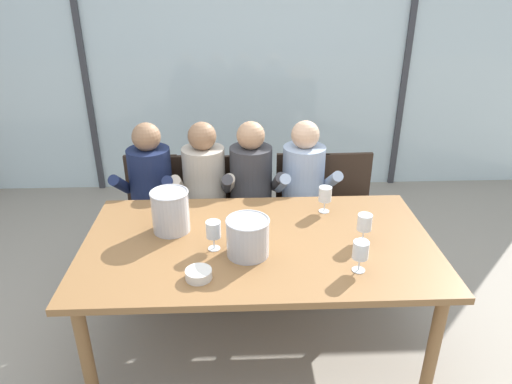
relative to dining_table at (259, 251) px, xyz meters
name	(u,v)px	position (x,y,z in m)	size (l,w,h in m)	color
ground	(253,256)	(0.00, 1.00, -0.69)	(14.00, 14.00, 0.00)	#9E9384
window_glass_panel	(247,68)	(0.00, 2.49, 0.61)	(7.24, 0.03, 2.60)	silver
window_mullion_left	(84,69)	(-1.63, 2.47, 0.61)	(0.06, 0.06, 2.60)	#38383D
window_mullion_right	(406,67)	(1.63, 2.47, 0.61)	(0.06, 0.06, 2.60)	#38383D
hillside_vineyard	(242,54)	(0.00, 6.06, 0.19)	(13.24, 2.40, 1.77)	#477A38
dining_table	(259,251)	(0.00, 0.00, 0.00)	(2.04, 1.14, 0.77)	olive
chair_near_curtain	(152,203)	(-0.80, 1.00, -0.17)	(0.45, 0.45, 0.89)	#332319
chair_left_of_center	(198,203)	(-0.44, 1.00, -0.17)	(0.49, 0.49, 0.89)	#332319
chair_center	(246,203)	(-0.05, 0.98, -0.17)	(0.49, 0.49, 0.89)	#332319
chair_right_of_center	(302,202)	(0.40, 0.98, -0.17)	(0.47, 0.47, 0.89)	#332319
chair_near_window_right	(346,201)	(0.75, 0.98, -0.17)	(0.45, 0.45, 0.89)	#332319
person_navy_polo	(149,192)	(-0.78, 0.84, 0.00)	(0.49, 0.63, 1.21)	#192347
person_beige_jumper	(204,191)	(-0.37, 0.84, 0.00)	(0.47, 0.62, 1.21)	#B7AD9E
person_charcoal_jacket	(252,190)	(-0.01, 0.84, 0.00)	(0.48, 0.62, 1.21)	#38383D
person_pale_blue_shirt	(305,190)	(0.39, 0.84, 0.00)	(0.49, 0.63, 1.21)	#9EB2D1
ice_bucket_primary	(248,236)	(-0.07, -0.13, 0.18)	(0.24, 0.24, 0.22)	#B7B7BC
ice_bucket_secondary	(170,211)	(-0.52, 0.15, 0.20)	(0.23, 0.23, 0.26)	#B7B7BC
tasting_bowl	(199,274)	(-0.32, -0.35, 0.10)	(0.14, 0.14, 0.05)	silver
wine_glass_by_left_taster	(364,224)	(0.61, -0.03, 0.19)	(0.08, 0.08, 0.17)	silver
wine_glass_near_bucket	(325,195)	(0.45, 0.35, 0.19)	(0.08, 0.08, 0.17)	silver
wine_glass_center_pour	(213,231)	(-0.26, -0.07, 0.19)	(0.08, 0.08, 0.17)	silver
wine_glass_by_right_taster	(361,251)	(0.51, -0.32, 0.19)	(0.08, 0.08, 0.17)	silver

